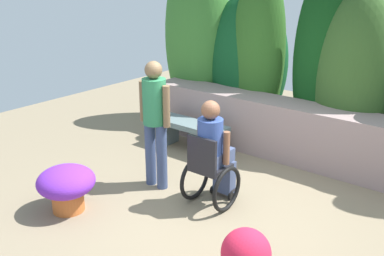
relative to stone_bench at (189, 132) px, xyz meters
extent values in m
plane|color=#817259|center=(1.53, -1.38, -0.30)|extent=(11.52, 11.52, 0.00)
cube|color=gray|center=(1.53, 0.70, 0.14)|extent=(5.19, 0.60, 0.87)
ellipsoid|color=#3B7A30|center=(-0.84, 1.29, 1.30)|extent=(1.32, 0.93, 3.19)
ellipsoid|color=#114A22|center=(0.14, 1.45, 0.91)|extent=(1.49, 1.04, 2.42)
ellipsoid|color=#2E5F21|center=(0.47, 1.24, 1.13)|extent=(0.93, 0.65, 2.86)
ellipsoid|color=#103F15|center=(1.59, 1.29, 1.17)|extent=(0.99, 0.69, 2.93)
ellipsoid|color=#315422|center=(2.08, 1.20, 0.96)|extent=(1.14, 0.80, 2.51)
cube|color=slate|center=(-0.47, 0.00, -0.11)|extent=(0.20, 0.36, 0.38)
cube|color=slate|center=(0.47, 0.00, -0.11)|extent=(0.20, 0.36, 0.38)
cube|color=slate|center=(0.00, 0.00, 0.12)|extent=(1.30, 0.42, 0.09)
cube|color=black|center=(1.30, -1.22, 0.20)|extent=(0.40, 0.40, 0.06)
cube|color=black|center=(1.30, -1.40, 0.43)|extent=(0.40, 0.04, 0.40)
cube|color=black|center=(1.30, -0.90, -0.20)|extent=(0.28, 0.12, 0.03)
torus|color=black|center=(1.06, -1.22, -0.02)|extent=(0.05, 0.56, 0.56)
torus|color=black|center=(1.54, -1.22, -0.02)|extent=(0.05, 0.56, 0.56)
cylinder|color=black|center=(1.16, -0.97, -0.25)|extent=(0.03, 0.10, 0.10)
cylinder|color=black|center=(1.44, -0.97, -0.25)|extent=(0.03, 0.10, 0.10)
cube|color=#414E73|center=(1.30, -1.12, 0.31)|extent=(0.30, 0.40, 0.16)
cube|color=#414E73|center=(1.30, -0.92, -0.03)|extent=(0.26, 0.14, 0.43)
cylinder|color=#324A91|center=(1.30, -1.24, 0.56)|extent=(0.30, 0.30, 0.50)
cylinder|color=brown|center=(1.11, -1.18, 0.48)|extent=(0.08, 0.08, 0.40)
cylinder|color=brown|center=(1.49, -1.18, 0.48)|extent=(0.08, 0.08, 0.40)
sphere|color=brown|center=(1.30, -1.24, 0.92)|extent=(0.22, 0.22, 0.22)
cylinder|color=#3A4A72|center=(0.34, -1.26, 0.14)|extent=(0.14, 0.14, 0.88)
cylinder|color=#3A4A72|center=(0.54, -1.26, 0.14)|extent=(0.14, 0.14, 0.88)
cylinder|color=#2E8150|center=(0.44, -1.26, 0.87)|extent=(0.30, 0.30, 0.58)
cylinder|color=brown|center=(0.24, -1.26, 0.84)|extent=(0.09, 0.09, 0.53)
cylinder|color=brown|center=(0.64, -1.26, 0.84)|extent=(0.09, 0.09, 0.53)
sphere|color=brown|center=(0.44, -1.26, 1.27)|extent=(0.22, 0.22, 0.22)
cylinder|color=#C0612C|center=(0.05, -2.39, -0.16)|extent=(0.37, 0.37, 0.28)
ellipsoid|color=#1E6715|center=(0.05, -2.39, 0.03)|extent=(0.41, 0.41, 0.12)
ellipsoid|color=purple|center=(0.05, -2.39, 0.08)|extent=(0.68, 0.68, 0.36)
ellipsoid|color=red|center=(2.42, -2.23, 0.06)|extent=(0.45, 0.45, 0.45)
camera|label=1|loc=(4.06, -5.09, 2.40)|focal=40.79mm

